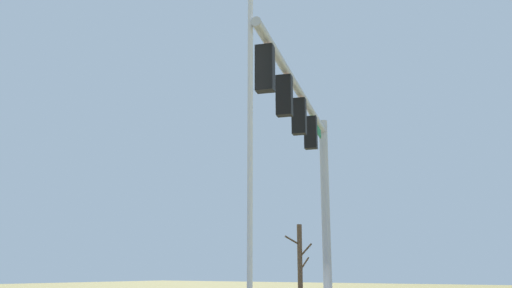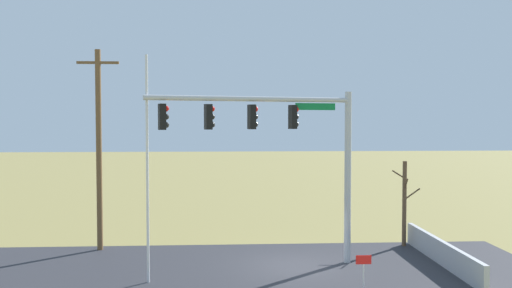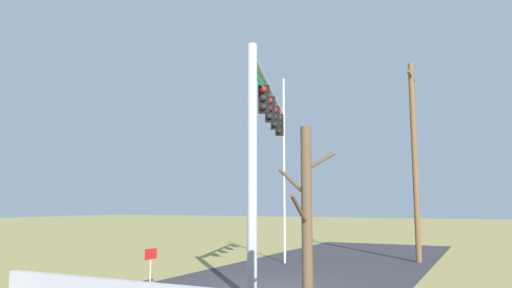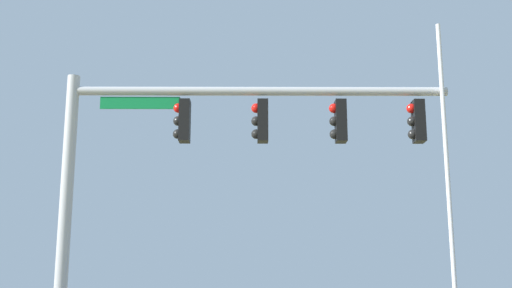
# 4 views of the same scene
# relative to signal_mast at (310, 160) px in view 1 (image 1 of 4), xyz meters

# --- Properties ---
(signal_mast) EXTENTS (8.26, 2.83, 7.19)m
(signal_mast) POSITION_rel_signal_mast_xyz_m (0.00, 0.00, 0.00)
(signal_mast) COLOR #B2B5BA
(signal_mast) RESTS_ON ground_plane
(flagpole) EXTENTS (0.10, 0.10, 8.40)m
(flagpole) POSITION_rel_signal_mast_xyz_m (-5.34, -1.55, -1.07)
(flagpole) COLOR silver
(flagpole) RESTS_ON ground_plane
(bare_tree) EXTENTS (1.27, 1.02, 4.06)m
(bare_tree) POSITION_rel_signal_mast_xyz_m (6.03, 3.69, -3.19)
(bare_tree) COLOR brown
(bare_tree) RESTS_ON ground_plane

